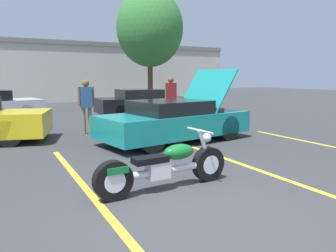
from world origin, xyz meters
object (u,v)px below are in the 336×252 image
(motorcycle, at_px, (165,167))
(parked_car_right_row, at_px, (142,103))
(spectator_near_motorcycle, at_px, (171,95))
(tree_background, at_px, (150,28))
(show_car_hood_open, at_px, (175,120))
(spectator_midground, at_px, (86,102))

(motorcycle, xyz_separation_m, parked_car_right_row, (3.90, 9.92, 0.21))
(spectator_near_motorcycle, bearing_deg, tree_background, 71.13)
(tree_background, bearing_deg, show_car_hood_open, -111.37)
(spectator_near_motorcycle, distance_m, spectator_midground, 3.73)
(parked_car_right_row, relative_size, spectator_midground, 2.54)
(parked_car_right_row, bearing_deg, spectator_near_motorcycle, -89.34)
(motorcycle, xyz_separation_m, spectator_near_motorcycle, (3.82, 6.88, 0.72))
(spectator_near_motorcycle, bearing_deg, motorcycle, -119.07)
(tree_background, xyz_separation_m, show_car_hood_open, (-4.23, -10.81, -4.17))
(parked_car_right_row, distance_m, spectator_midground, 5.47)
(tree_background, distance_m, spectator_midground, 11.03)
(spectator_midground, bearing_deg, parked_car_right_row, 47.52)
(tree_background, relative_size, spectator_midground, 4.10)
(motorcycle, xyz_separation_m, show_car_hood_open, (2.12, 3.46, 0.22))
(tree_background, height_order, show_car_hood_open, tree_background)
(tree_background, relative_size, spectator_near_motorcycle, 3.89)
(motorcycle, relative_size, spectator_near_motorcycle, 1.31)
(parked_car_right_row, height_order, spectator_midground, spectator_midground)
(show_car_hood_open, relative_size, spectator_near_motorcycle, 2.48)
(spectator_near_motorcycle, relative_size, spectator_midground, 1.05)
(tree_background, distance_m, show_car_hood_open, 12.34)
(spectator_midground, bearing_deg, show_car_hood_open, -52.01)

